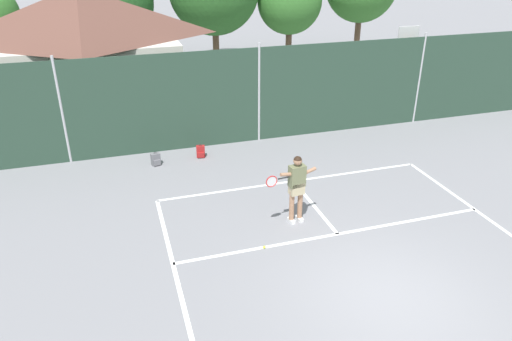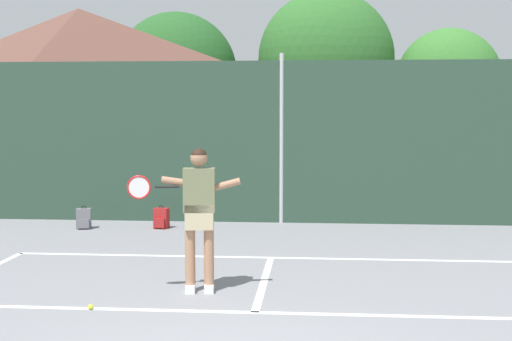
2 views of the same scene
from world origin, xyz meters
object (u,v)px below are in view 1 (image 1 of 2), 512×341
Objects in this scene: basketball_hoop at (405,58)px; tennis_player at (296,184)px; tennis_ball at (264,247)px; backpack_red at (201,152)px; backpack_grey at (156,159)px.

tennis_player is at bearing -137.09° from basketball_hoop.
tennis_ball is at bearing -137.62° from basketball_hoop.
tennis_player is 5.06m from backpack_red.
tennis_player is (-7.30, -6.79, -1.20)m from basketball_hoop.
tennis_player is 1.81m from tennis_ball.
tennis_ball is at bearing -70.75° from backpack_grey.
backpack_grey is 1.52m from backpack_red.
backpack_grey reaches higher than tennis_ball.
basketball_hoop is at bearing 42.91° from tennis_player.
backpack_red reaches higher than tennis_ball.
backpack_grey is at bearing -167.82° from basketball_hoop.
backpack_grey and backpack_red have the same top height.
backpack_grey is (-3.04, 4.56, -0.92)m from tennis_player.
backpack_grey is at bearing 123.73° from tennis_player.
tennis_ball is 0.14× the size of backpack_grey.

